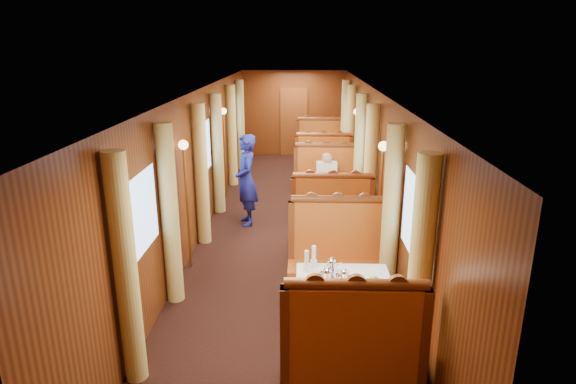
{
  "coord_description": "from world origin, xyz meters",
  "views": [
    {
      "loc": [
        0.29,
        -8.35,
        3.25
      ],
      "look_at": [
        0.06,
        -1.26,
        1.05
      ],
      "focal_mm": 30.0,
      "sensor_mm": 36.0,
      "label": 1
    }
  ],
  "objects_px": {
    "banquette_mid_aft": "(326,189)",
    "tea_tray": "(332,278)",
    "banquette_near_aft": "(337,264)",
    "teapot_right": "(344,277)",
    "teapot_left": "(327,277)",
    "rose_vase_mid": "(328,178)",
    "banquette_far_fwd": "(323,170)",
    "banquette_far_aft": "(320,152)",
    "banquette_mid_fwd": "(331,225)",
    "passenger": "(326,177)",
    "steward": "(246,180)",
    "table_near": "(342,307)",
    "fruit_plate": "(374,281)",
    "banquette_near_fwd": "(351,360)",
    "table_far": "(321,162)",
    "rose_vase_far": "(322,141)",
    "table_mid": "(328,207)",
    "teapot_back": "(332,268)"
  },
  "relations": [
    {
      "from": "banquette_near_aft",
      "to": "banquette_mid_fwd",
      "type": "distance_m",
      "value": 1.47
    },
    {
      "from": "banquette_near_fwd",
      "to": "banquette_near_aft",
      "type": "bearing_deg",
      "value": 90.0
    },
    {
      "from": "table_far",
      "to": "banquette_near_fwd",
      "type": "bearing_deg",
      "value": -90.0
    },
    {
      "from": "table_near",
      "to": "banquette_near_aft",
      "type": "xyz_separation_m",
      "value": [
        0.0,
        1.01,
        0.05
      ]
    },
    {
      "from": "table_far",
      "to": "banquette_far_fwd",
      "type": "height_order",
      "value": "banquette_far_fwd"
    },
    {
      "from": "tea_tray",
      "to": "rose_vase_far",
      "type": "relative_size",
      "value": 0.94
    },
    {
      "from": "banquette_far_aft",
      "to": "steward",
      "type": "xyz_separation_m",
      "value": [
        -1.5,
        -4.41,
        0.42
      ]
    },
    {
      "from": "banquette_mid_fwd",
      "to": "rose_vase_mid",
      "type": "height_order",
      "value": "banquette_mid_fwd"
    },
    {
      "from": "banquette_far_fwd",
      "to": "teapot_right",
      "type": "relative_size",
      "value": 9.19
    },
    {
      "from": "fruit_plate",
      "to": "passenger",
      "type": "xyz_separation_m",
      "value": [
        -0.32,
        4.39,
        -0.03
      ]
    },
    {
      "from": "banquette_far_aft",
      "to": "fruit_plate",
      "type": "bearing_deg",
      "value": -87.74
    },
    {
      "from": "tea_tray",
      "to": "rose_vase_mid",
      "type": "bearing_deg",
      "value": 88.26
    },
    {
      "from": "table_far",
      "to": "banquette_far_aft",
      "type": "xyz_separation_m",
      "value": [
        0.0,
        1.01,
        0.05
      ]
    },
    {
      "from": "banquette_near_aft",
      "to": "banquette_far_aft",
      "type": "xyz_separation_m",
      "value": [
        0.0,
        7.0,
        0.0
      ]
    },
    {
      "from": "banquette_mid_fwd",
      "to": "banquette_far_aft",
      "type": "distance_m",
      "value": 5.53
    },
    {
      "from": "table_mid",
      "to": "banquette_mid_fwd",
      "type": "height_order",
      "value": "banquette_mid_fwd"
    },
    {
      "from": "fruit_plate",
      "to": "passenger",
      "type": "bearing_deg",
      "value": 94.18
    },
    {
      "from": "banquette_mid_fwd",
      "to": "banquette_mid_aft",
      "type": "distance_m",
      "value": 2.03
    },
    {
      "from": "table_mid",
      "to": "teapot_right",
      "type": "bearing_deg",
      "value": -90.03
    },
    {
      "from": "banquette_mid_aft",
      "to": "tea_tray",
      "type": "xyz_separation_m",
      "value": [
        -0.13,
        -4.55,
        0.33
      ]
    },
    {
      "from": "banquette_far_fwd",
      "to": "rose_vase_far",
      "type": "bearing_deg",
      "value": 89.4
    },
    {
      "from": "banquette_mid_fwd",
      "to": "passenger",
      "type": "distance_m",
      "value": 1.82
    },
    {
      "from": "steward",
      "to": "table_near",
      "type": "bearing_deg",
      "value": 6.84
    },
    {
      "from": "teapot_back",
      "to": "rose_vase_far",
      "type": "xyz_separation_m",
      "value": [
        0.14,
        6.89,
        0.1
      ]
    },
    {
      "from": "table_far",
      "to": "rose_vase_far",
      "type": "xyz_separation_m",
      "value": [
        0.01,
        -0.01,
        0.55
      ]
    },
    {
      "from": "table_near",
      "to": "table_far",
      "type": "xyz_separation_m",
      "value": [
        0.0,
        7.0,
        0.0
      ]
    },
    {
      "from": "teapot_left",
      "to": "teapot_back",
      "type": "relative_size",
      "value": 0.95
    },
    {
      "from": "rose_vase_mid",
      "to": "teapot_left",
      "type": "bearing_deg",
      "value": -92.67
    },
    {
      "from": "banquette_far_aft",
      "to": "steward",
      "type": "bearing_deg",
      "value": -108.78
    },
    {
      "from": "banquette_near_aft",
      "to": "teapot_right",
      "type": "height_order",
      "value": "banquette_near_aft"
    },
    {
      "from": "banquette_mid_aft",
      "to": "tea_tray",
      "type": "distance_m",
      "value": 4.57
    },
    {
      "from": "teapot_left",
      "to": "rose_vase_mid",
      "type": "bearing_deg",
      "value": 67.45
    },
    {
      "from": "passenger",
      "to": "banquette_mid_aft",
      "type": "bearing_deg",
      "value": 90.0
    },
    {
      "from": "banquette_mid_fwd",
      "to": "rose_vase_far",
      "type": "bearing_deg",
      "value": 89.87
    },
    {
      "from": "table_near",
      "to": "banquette_mid_fwd",
      "type": "height_order",
      "value": "banquette_mid_fwd"
    },
    {
      "from": "table_far",
      "to": "teapot_left",
      "type": "bearing_deg",
      "value": -91.51
    },
    {
      "from": "banquette_near_fwd",
      "to": "passenger",
      "type": "distance_m",
      "value": 5.3
    },
    {
      "from": "steward",
      "to": "passenger",
      "type": "relative_size",
      "value": 2.23
    },
    {
      "from": "table_mid",
      "to": "banquette_far_fwd",
      "type": "xyz_separation_m",
      "value": [
        0.0,
        2.49,
        0.05
      ]
    },
    {
      "from": "banquette_mid_fwd",
      "to": "banquette_far_aft",
      "type": "relative_size",
      "value": 1.0
    },
    {
      "from": "passenger",
      "to": "tea_tray",
      "type": "bearing_deg",
      "value": -91.66
    },
    {
      "from": "table_near",
      "to": "steward",
      "type": "distance_m",
      "value": 3.93
    },
    {
      "from": "banquette_near_fwd",
      "to": "table_far",
      "type": "distance_m",
      "value": 8.01
    },
    {
      "from": "banquette_far_fwd",
      "to": "banquette_far_aft",
      "type": "height_order",
      "value": "same"
    },
    {
      "from": "table_near",
      "to": "passenger",
      "type": "xyz_separation_m",
      "value": [
        -0.0,
        4.28,
        0.37
      ]
    },
    {
      "from": "table_mid",
      "to": "banquette_far_aft",
      "type": "distance_m",
      "value": 4.51
    },
    {
      "from": "teapot_left",
      "to": "fruit_plate",
      "type": "xyz_separation_m",
      "value": [
        0.51,
        0.02,
        -0.05
      ]
    },
    {
      "from": "fruit_plate",
      "to": "passenger",
      "type": "height_order",
      "value": "passenger"
    },
    {
      "from": "table_mid",
      "to": "teapot_right",
      "type": "relative_size",
      "value": 7.2
    },
    {
      "from": "table_near",
      "to": "table_mid",
      "type": "bearing_deg",
      "value": 90.0
    }
  ]
}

